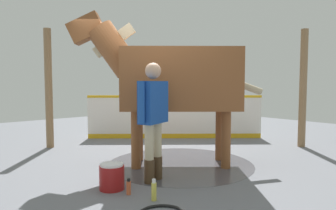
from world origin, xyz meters
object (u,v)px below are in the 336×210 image
(handler, at_px, (153,113))
(bottle_spray, at_px, (129,187))
(horse, at_px, (173,78))
(wash_bucket, at_px, (112,176))
(bottle_shampoo, at_px, (154,191))

(handler, bearing_deg, bottle_spray, -88.72)
(bottle_spray, bearing_deg, horse, 117.34)
(horse, bearing_deg, handler, 71.41)
(horse, xyz_separation_m, bottle_spray, (0.75, -1.45, -1.42))
(wash_bucket, bearing_deg, handler, 82.04)
(horse, relative_size, bottle_shampoo, 10.11)
(wash_bucket, relative_size, bottle_shampoo, 1.32)
(bottle_shampoo, distance_m, bottle_spray, 0.39)
(bottle_shampoo, bearing_deg, bottle_spray, -162.35)
(bottle_shampoo, relative_size, bottle_spray, 1.27)
(bottle_spray, bearing_deg, handler, 111.17)
(horse, height_order, bottle_shampoo, horse)
(handler, relative_size, bottle_spray, 8.14)
(horse, relative_size, handler, 1.57)
(horse, distance_m, wash_bucket, 2.06)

